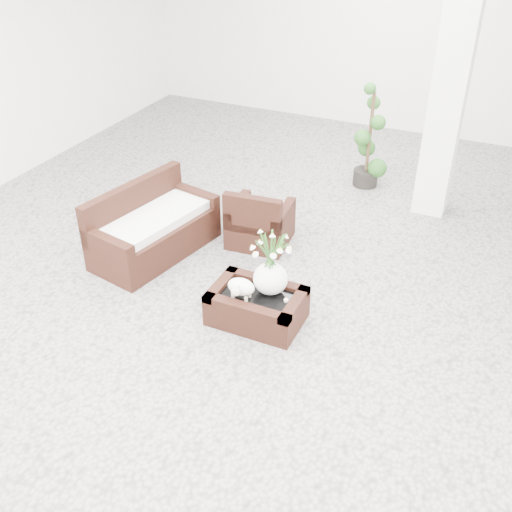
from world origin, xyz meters
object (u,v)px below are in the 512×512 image
at_px(coffee_table, 257,307).
at_px(armchair, 260,215).
at_px(loveseat, 154,222).
at_px(topiary, 370,137).

bearing_deg(coffee_table, armchair, 113.15).
bearing_deg(armchair, loveseat, 31.01).
bearing_deg(topiary, coffee_table, -92.01).
xyz_separation_m(coffee_table, loveseat, (-1.60, 0.66, 0.25)).
bearing_deg(armchair, topiary, -114.44).
relative_size(coffee_table, topiary, 0.62).
height_order(loveseat, topiary, topiary).
height_order(coffee_table, armchair, armchair).
height_order(coffee_table, topiary, topiary).
relative_size(armchair, topiary, 0.51).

